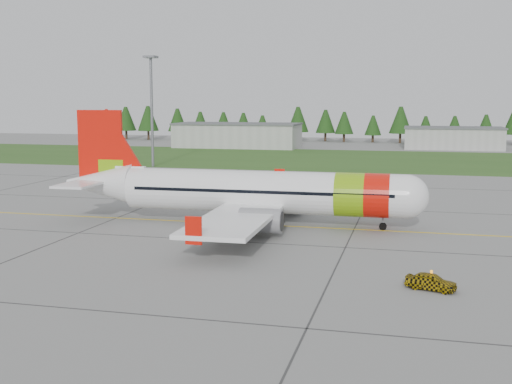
# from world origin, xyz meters

# --- Properties ---
(ground) EXTENTS (320.00, 320.00, 0.00)m
(ground) POSITION_xyz_m (0.00, 0.00, 0.00)
(ground) COLOR gray
(ground) RESTS_ON ground
(aircraft) EXTENTS (37.49, 34.39, 11.36)m
(aircraft) POSITION_xyz_m (-0.00, 8.20, 3.28)
(aircraft) COLOR white
(aircraft) RESTS_ON ground
(follow_me_car) EXTENTS (1.48, 1.61, 3.33)m
(follow_me_car) POSITION_xyz_m (16.75, -10.87, 1.67)
(follow_me_car) COLOR gold
(follow_me_car) RESTS_ON ground
(service_van) EXTENTS (1.65, 1.59, 4.09)m
(service_van) POSITION_xyz_m (-38.94, 53.33, 2.04)
(service_van) COLOR silver
(service_van) RESTS_ON ground
(grass_strip) EXTENTS (320.00, 50.00, 0.03)m
(grass_strip) POSITION_xyz_m (0.00, 82.00, 0.01)
(grass_strip) COLOR #30561E
(grass_strip) RESTS_ON ground
(taxi_guideline) EXTENTS (120.00, 0.25, 0.02)m
(taxi_guideline) POSITION_xyz_m (0.00, 8.00, 0.01)
(taxi_guideline) COLOR gold
(taxi_guideline) RESTS_ON ground
(hangar_west) EXTENTS (32.00, 14.00, 6.00)m
(hangar_west) POSITION_xyz_m (-30.00, 110.00, 3.00)
(hangar_west) COLOR #A8A8A3
(hangar_west) RESTS_ON ground
(hangar_east) EXTENTS (24.00, 12.00, 5.20)m
(hangar_east) POSITION_xyz_m (25.00, 118.00, 2.60)
(hangar_east) COLOR #A8A8A3
(hangar_east) RESTS_ON ground
(floodlight_mast) EXTENTS (0.50, 0.50, 20.00)m
(floodlight_mast) POSITION_xyz_m (-32.00, 58.00, 10.00)
(floodlight_mast) COLOR slate
(floodlight_mast) RESTS_ON ground
(treeline) EXTENTS (160.00, 8.00, 10.00)m
(treeline) POSITION_xyz_m (0.00, 138.00, 5.00)
(treeline) COLOR #1C3F14
(treeline) RESTS_ON ground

